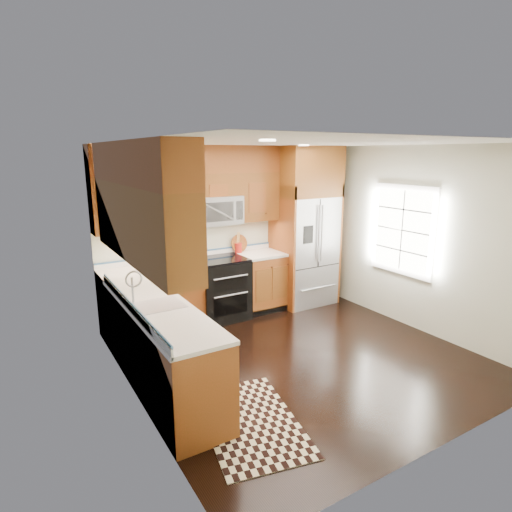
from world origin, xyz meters
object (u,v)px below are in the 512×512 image
refrigerator (305,227)px  rug (250,421)px  knife_block (187,252)px  utensil_crock (238,246)px  range (221,289)px

refrigerator → rug: 3.75m
rug → knife_block: (0.51, 2.71, 1.05)m
refrigerator → utensil_crock: (-1.11, 0.28, -0.25)m
refrigerator → rug: bearing=-135.3°
rug → knife_block: size_ratio=4.94×
range → refrigerator: refrigerator is taller
range → knife_block: (-0.44, 0.20, 0.59)m
knife_block → utensil_crock: (0.88, 0.04, -0.00)m
knife_block → rug: bearing=-100.7°
refrigerator → knife_block: (-1.99, 0.24, -0.25)m
refrigerator → rug: size_ratio=1.86×
refrigerator → utensil_crock: 1.17m
range → refrigerator: size_ratio=0.36×
utensil_crock → range: bearing=-151.4°
range → knife_block: knife_block is taller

